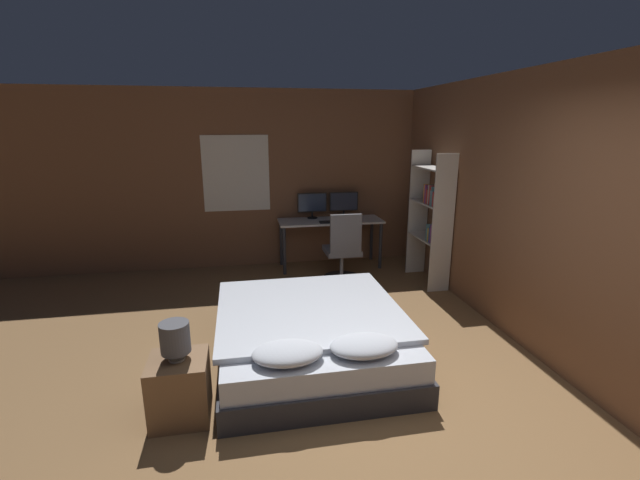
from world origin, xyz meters
TOP-DOWN VIEW (x-y plane):
  - ground_plane at (0.00, 0.00)m, footprint 20.00×20.00m
  - wall_back at (-0.01, 4.36)m, footprint 12.00×0.08m
  - wall_side_right at (1.76, 1.50)m, footprint 0.06×12.00m
  - bed at (-0.41, 1.34)m, footprint 1.73×1.98m
  - nightstand at (-1.53, 0.67)m, footprint 0.43×0.42m
  - bedside_lamp at (-1.53, 0.67)m, footprint 0.22×0.22m
  - desk at (0.34, 4.01)m, footprint 1.59×0.56m
  - monitor_left at (0.09, 4.19)m, footprint 0.45×0.16m
  - monitor_right at (0.60, 4.19)m, footprint 0.45×0.16m
  - keyboard at (0.34, 3.83)m, footprint 0.41×0.13m
  - computer_mouse at (0.64, 3.83)m, footprint 0.07×0.05m
  - office_chair at (0.39, 3.35)m, footprint 0.52×0.52m
  - bookshelf at (1.56, 3.03)m, footprint 0.29×0.82m

SIDE VIEW (x-z plane):
  - ground_plane at x=0.00m, z-range 0.00..0.00m
  - bed at x=-0.41m, z-range -0.04..0.52m
  - nightstand at x=-1.53m, z-range 0.00..0.49m
  - office_chair at x=0.39m, z-range -0.10..0.91m
  - desk at x=0.34m, z-range 0.28..1.04m
  - bedside_lamp at x=-1.53m, z-range 0.52..0.81m
  - keyboard at x=0.34m, z-range 0.76..0.77m
  - computer_mouse at x=0.64m, z-range 0.76..0.79m
  - monitor_left at x=0.09m, z-range 0.78..1.18m
  - monitor_right at x=0.60m, z-range 0.78..1.18m
  - bookshelf at x=1.56m, z-range 0.11..1.94m
  - wall_side_right at x=1.76m, z-range 0.00..2.70m
  - wall_back at x=-0.01m, z-range 0.00..2.70m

